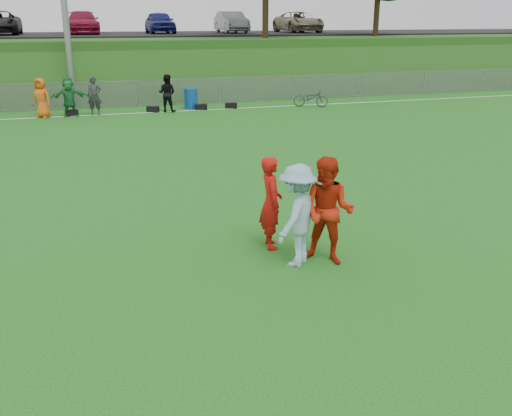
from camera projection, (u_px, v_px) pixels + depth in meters
name	position (u px, v px, depth m)	size (l,w,h in m)	color
ground	(273.00, 273.00, 9.73)	(120.00, 120.00, 0.00)	#125817
sideline_far	(144.00, 113.00, 26.00)	(60.00, 0.10, 0.01)	white
fence	(138.00, 93.00, 27.61)	(58.00, 0.06, 1.30)	gray
berm	(118.00, 60.00, 37.28)	(120.00, 18.00, 3.00)	#275517
parking_lot	(114.00, 34.00, 38.60)	(120.00, 12.00, 0.10)	black
car_row	(96.00, 23.00, 37.12)	(32.04, 5.18, 1.44)	silver
spectator_row	(75.00, 97.00, 24.90)	(8.67, 0.95, 1.69)	#B80D0C
gear_bags	(166.00, 109.00, 26.35)	(7.88, 0.48, 0.26)	black
player_red_left	(271.00, 203.00, 10.57)	(0.64, 0.42, 1.75)	red
player_red_center	(328.00, 211.00, 9.85)	(0.93, 0.72, 1.91)	red
player_blue	(297.00, 216.00, 9.79)	(1.17, 0.67, 1.81)	#92B6CA
frisbee	(324.00, 182.00, 9.76)	(0.29, 0.29, 0.03)	white
recycling_bin	(191.00, 99.00, 27.08)	(0.63, 0.63, 0.95)	#0D4097
bicycle	(311.00, 98.00, 27.61)	(0.59, 1.68, 0.88)	#303133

